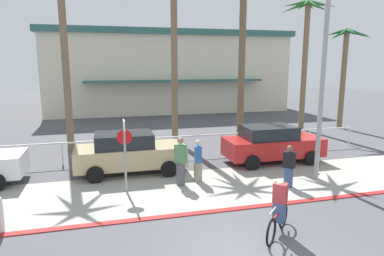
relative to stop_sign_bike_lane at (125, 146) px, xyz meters
name	(u,v)px	position (x,y,z in m)	size (l,w,h in m)	color
ground_plane	(167,150)	(2.45, 5.51, -1.68)	(80.00, 80.00, 0.00)	#4C4C51
sidewalk_strip	(196,188)	(2.45, -0.29, -1.67)	(44.00, 4.00, 0.02)	#9E9E93
curb_paint	(214,211)	(2.45, -2.29, -1.66)	(44.00, 0.24, 0.03)	maroon
building_backdrop	(164,71)	(5.45, 22.94, 2.03)	(22.37, 12.28, 7.37)	beige
rail_fence	(172,140)	(2.45, 4.01, -0.83)	(19.91, 0.08, 1.04)	white
stop_sign_bike_lane	(125,146)	(0.00, 0.00, 0.00)	(0.52, 0.56, 2.56)	gray
streetlight_curb	(327,68)	(7.27, -0.65, 2.60)	(0.24, 2.54, 7.50)	#9EA0A5
palm_tree_3	(62,9)	(-2.37, 6.89, 5.36)	(2.97, 3.23, 10.08)	#756047
palm_tree_4	(174,6)	(3.27, 7.29, 5.80)	(3.45, 3.25, 10.02)	#756047
palm_tree_5	(243,27)	(6.54, 5.54, 4.64)	(3.40, 3.27, 8.81)	brown
palm_tree_6	(306,34)	(12.37, 8.79, 4.63)	(3.36, 2.67, 8.48)	#756047
palm_tree_7	(346,55)	(15.32, 8.56, 3.35)	(3.01, 2.74, 6.77)	#756047
car_tan_1	(129,152)	(0.28, 2.14, -0.81)	(4.40, 2.02, 1.69)	tan
car_red_2	(272,144)	(6.66, 2.09, -0.81)	(4.40, 2.02, 1.69)	red
cyclist_red_0	(279,209)	(3.67, -4.04, -0.98)	(1.32, 1.34, 1.50)	black
pedestrian_0	(289,168)	(5.74, -0.98, -0.96)	(0.45, 0.47, 1.56)	#384C7A
pedestrian_1	(181,163)	(1.99, 0.19, -0.83)	(0.47, 0.46, 1.82)	#4C4C51
pedestrian_2	(198,163)	(2.72, 0.43, -0.93)	(0.38, 0.44, 1.63)	gray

